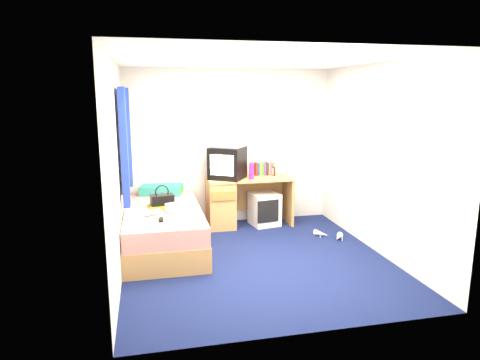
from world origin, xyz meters
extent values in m
plane|color=#0C1438|center=(0.00, 0.00, 0.00)|extent=(3.40, 3.40, 0.00)
plane|color=white|center=(0.00, 0.00, 2.40)|extent=(3.40, 3.40, 0.00)
plane|color=silver|center=(0.00, 1.70, 1.20)|extent=(3.20, 0.00, 3.20)
plane|color=silver|center=(0.00, -1.70, 1.20)|extent=(3.20, 0.00, 3.20)
plane|color=silver|center=(-1.60, 0.00, 1.20)|extent=(0.00, 3.40, 3.40)
plane|color=silver|center=(1.60, 0.00, 1.20)|extent=(0.00, 3.40, 3.40)
cube|color=tan|center=(-1.10, 0.69, 0.15)|extent=(1.00, 2.00, 0.30)
cube|color=olive|center=(-0.60, 0.29, 0.16)|extent=(0.02, 0.70, 0.18)
cube|color=white|center=(-1.10, 0.69, 0.42)|extent=(0.98, 1.98, 0.24)
cube|color=#175D95|center=(-1.08, 1.52, 0.61)|extent=(0.68, 0.52, 0.13)
cube|color=tan|center=(0.25, 1.42, 0.73)|extent=(1.30, 0.55, 0.03)
cube|color=tan|center=(-0.20, 1.42, 0.36)|extent=(0.40, 0.52, 0.72)
cube|color=tan|center=(0.88, 1.42, 0.36)|extent=(0.04, 0.52, 0.72)
cube|color=tan|center=(0.50, 1.67, 0.45)|extent=(0.78, 0.03, 0.55)
cube|color=white|center=(0.49, 1.37, 0.25)|extent=(0.47, 0.47, 0.51)
cube|color=black|center=(-0.09, 1.44, 0.99)|extent=(0.65, 0.64, 0.48)
cube|color=beige|center=(-0.20, 1.25, 0.99)|extent=(0.32, 0.21, 0.30)
cube|color=#B8B9BB|center=(-0.09, 1.44, 1.27)|extent=(0.55, 0.52, 0.09)
cube|color=maroon|center=(0.40, 1.60, 0.85)|extent=(0.03, 0.13, 0.20)
cube|color=navy|center=(0.44, 1.60, 0.85)|extent=(0.03, 0.13, 0.20)
cube|color=gold|center=(0.47, 1.60, 0.85)|extent=(0.03, 0.13, 0.20)
cube|color=#337F33|center=(0.51, 1.60, 0.85)|extent=(0.03, 0.13, 0.20)
cube|color=#7F337F|center=(0.54, 1.60, 0.85)|extent=(0.03, 0.13, 0.20)
cube|color=#262626|center=(0.58, 1.60, 0.85)|extent=(0.03, 0.13, 0.20)
cube|color=#B26633|center=(0.61, 1.60, 0.85)|extent=(0.03, 0.13, 0.20)
cube|color=#4C4C99|center=(0.65, 1.60, 0.85)|extent=(0.03, 0.13, 0.20)
cube|color=olive|center=(0.68, 1.60, 0.85)|extent=(0.03, 0.13, 0.20)
cube|color=#322110|center=(0.66, 1.53, 0.82)|extent=(0.05, 0.12, 0.14)
cylinder|color=#E7208C|center=(0.26, 1.31, 0.87)|extent=(0.08, 0.08, 0.24)
cylinder|color=white|center=(0.15, 1.42, 0.83)|extent=(0.05, 0.05, 0.17)
cube|color=black|center=(-1.10, 0.83, 0.62)|extent=(0.33, 0.22, 0.15)
torus|color=black|center=(-1.10, 0.83, 0.73)|extent=(0.19, 0.05, 0.19)
cube|color=silver|center=(-0.88, 0.48, 0.59)|extent=(0.39, 0.36, 0.10)
cube|color=#C7E319|center=(-1.17, 0.75, 0.55)|extent=(0.27, 0.32, 0.01)
cylinder|color=silver|center=(-1.24, 0.38, 0.58)|extent=(0.21, 0.16, 0.07)
cube|color=gold|center=(-1.12, 0.25, 0.55)|extent=(0.22, 0.07, 0.01)
cube|color=black|center=(-1.14, 0.14, 0.55)|extent=(0.06, 0.16, 0.02)
cube|color=silver|center=(-1.58, 0.90, 1.45)|extent=(0.02, 0.90, 1.10)
cube|color=white|center=(-1.57, 0.90, 2.04)|extent=(0.06, 1.06, 0.08)
cube|color=white|center=(-1.57, 0.90, 0.86)|extent=(0.06, 1.06, 0.08)
cube|color=navy|center=(-1.53, 0.31, 1.40)|extent=(0.08, 0.24, 1.40)
cube|color=navy|center=(-1.53, 1.49, 1.40)|extent=(0.08, 0.24, 1.40)
cone|color=beige|center=(1.14, 0.64, 0.04)|extent=(0.20, 0.23, 0.09)
cone|color=beige|center=(1.31, 0.45, 0.04)|extent=(0.20, 0.23, 0.09)
camera|label=1|loc=(-1.28, -4.84, 2.03)|focal=32.00mm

